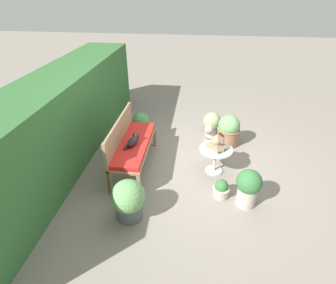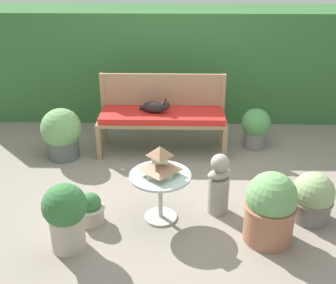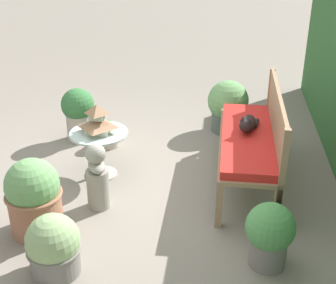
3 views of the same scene
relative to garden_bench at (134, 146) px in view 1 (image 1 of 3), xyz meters
name	(u,v)px [view 1 (image 1 of 3)]	position (x,y,z in m)	size (l,w,h in m)	color
ground	(193,165)	(0.17, -1.12, -0.48)	(30.00, 30.00, 0.00)	gray
foliage_hedge_back	(59,121)	(0.17, 1.49, 0.35)	(6.40, 1.06, 1.65)	#336633
garden_bench	(134,146)	(0.00, 0.00, 0.00)	(1.66, 0.56, 0.55)	#937556
bench_backrest	(120,133)	(0.00, 0.26, 0.24)	(1.66, 0.06, 0.99)	#937556
cat	(133,140)	(-0.08, -0.01, 0.16)	(0.40, 0.23, 0.20)	black
patio_table	(216,154)	(0.03, -1.52, -0.08)	(0.61, 0.61, 0.50)	#B7B7B2
pagoda_birdhouse	(217,143)	(0.03, -1.52, 0.16)	(0.32, 0.32, 0.31)	#B2BCA8
garden_bust	(208,140)	(0.62, -1.39, -0.16)	(0.30, 0.26, 0.66)	gray
potted_plant_path_edge	(248,187)	(-0.79, -2.00, -0.12)	(0.40, 0.40, 0.66)	#ADA393
potted_plant_bench_left	(221,189)	(-0.65, -1.61, -0.32)	(0.29, 0.29, 0.33)	#ADA393
potted_plant_table_near	(141,123)	(1.25, 0.15, -0.18)	(0.39, 0.39, 0.55)	slate
potted_plant_bench_right	(129,200)	(-1.27, -0.20, -0.14)	(0.51, 0.51, 0.66)	#4C5651
potted_plant_patio_mid	(228,130)	(1.05, -1.83, -0.13)	(0.49, 0.49, 0.70)	#9E664C
potted_plant_hedge_corner	(212,123)	(1.55, -1.49, -0.24)	(0.42, 0.42, 0.51)	slate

